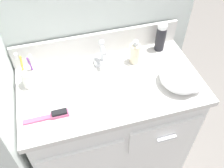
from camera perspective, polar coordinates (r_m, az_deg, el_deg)
name	(u,v)px	position (r m, az deg, el deg)	size (l,w,h in m)	color
ground_plane	(111,160)	(1.87, -0.22, -16.88)	(6.00, 6.00, 0.00)	slate
vanity	(111,128)	(1.50, -0.29, -9.97)	(0.88, 0.51, 0.80)	white
backsplash	(98,43)	(1.33, -3.15, 9.24)	(0.88, 0.02, 0.13)	silver
sink_faucet	(102,56)	(1.27, -2.19, 6.43)	(0.09, 0.09, 0.14)	silver
toothbrush_cup	(30,77)	(1.23, -18.24, 1.63)	(0.08, 0.08, 0.19)	white
soap_dispenser	(135,53)	(1.28, 5.28, 7.07)	(0.05, 0.06, 0.14)	beige
shaving_cream_can	(161,37)	(1.37, 11.07, 10.44)	(0.05, 0.05, 0.16)	black
hairbrush	(53,116)	(1.10, -13.37, -7.04)	(0.19, 0.03, 0.03)	#C1517F
hand_towel	(182,78)	(1.22, 15.71, 1.22)	(0.19, 0.21, 0.08)	white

